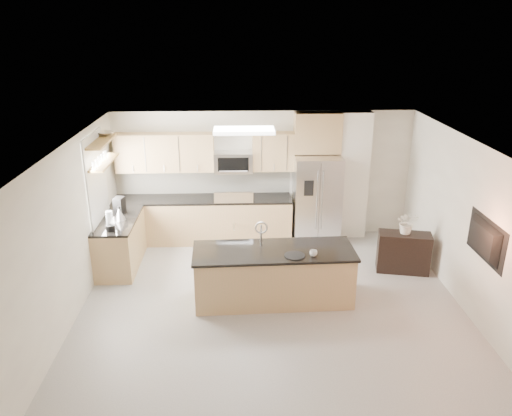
{
  "coord_description": "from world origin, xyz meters",
  "views": [
    {
      "loc": [
        -0.5,
        -6.52,
        4.26
      ],
      "look_at": [
        -0.21,
        1.3,
        1.31
      ],
      "focal_mm": 35.0,
      "sensor_mm": 36.0,
      "label": 1
    }
  ],
  "objects_px": {
    "credenza": "(403,252)",
    "bowl": "(106,133)",
    "microwave": "(233,162)",
    "island": "(273,275)",
    "flower_vase": "(408,217)",
    "television": "(480,240)",
    "cup": "(313,253)",
    "kettle": "(119,214)",
    "coffee_maker": "(119,206)",
    "refrigerator": "(316,199)",
    "blender": "(110,222)",
    "platter": "(295,256)",
    "range": "(234,219)"
  },
  "relations": [
    {
      "from": "credenza",
      "to": "coffee_maker",
      "type": "bearing_deg",
      "value": -176.07
    },
    {
      "from": "range",
      "to": "flower_vase",
      "type": "relative_size",
      "value": 1.85
    },
    {
      "from": "coffee_maker",
      "to": "flower_vase",
      "type": "height_order",
      "value": "flower_vase"
    },
    {
      "from": "refrigerator",
      "to": "island",
      "type": "xyz_separation_m",
      "value": [
        -1.02,
        -2.32,
        -0.45
      ]
    },
    {
      "from": "refrigerator",
      "to": "flower_vase",
      "type": "xyz_separation_m",
      "value": [
        1.39,
        -1.4,
        0.15
      ]
    },
    {
      "from": "blender",
      "to": "platter",
      "type": "bearing_deg",
      "value": -18.26
    },
    {
      "from": "kettle",
      "to": "microwave",
      "type": "bearing_deg",
      "value": 31.44
    },
    {
      "from": "cup",
      "to": "television",
      "type": "bearing_deg",
      "value": -12.76
    },
    {
      "from": "blender",
      "to": "flower_vase",
      "type": "distance_m",
      "value": 5.13
    },
    {
      "from": "blender",
      "to": "kettle",
      "type": "relative_size",
      "value": 1.37
    },
    {
      "from": "coffee_maker",
      "to": "bowl",
      "type": "bearing_deg",
      "value": 132.16
    },
    {
      "from": "flower_vase",
      "to": "television",
      "type": "bearing_deg",
      "value": -74.64
    },
    {
      "from": "credenza",
      "to": "island",
      "type": "bearing_deg",
      "value": -147.79
    },
    {
      "from": "blender",
      "to": "coffee_maker",
      "type": "relative_size",
      "value": 1.15
    },
    {
      "from": "microwave",
      "to": "refrigerator",
      "type": "xyz_separation_m",
      "value": [
        1.66,
        -0.17,
        -0.74
      ]
    },
    {
      "from": "island",
      "to": "blender",
      "type": "relative_size",
      "value": 7.28
    },
    {
      "from": "kettle",
      "to": "television",
      "type": "height_order",
      "value": "television"
    },
    {
      "from": "microwave",
      "to": "blender",
      "type": "bearing_deg",
      "value": -140.29
    },
    {
      "from": "cup",
      "to": "bowl",
      "type": "relative_size",
      "value": 0.3
    },
    {
      "from": "platter",
      "to": "kettle",
      "type": "distance_m",
      "value": 3.32
    },
    {
      "from": "kettle",
      "to": "coffee_maker",
      "type": "bearing_deg",
      "value": 101.63
    },
    {
      "from": "blender",
      "to": "flower_vase",
      "type": "xyz_separation_m",
      "value": [
        5.13,
        0.15,
        -0.04
      ]
    },
    {
      "from": "island",
      "to": "flower_vase",
      "type": "relative_size",
      "value": 4.17
    },
    {
      "from": "coffee_maker",
      "to": "refrigerator",
      "type": "bearing_deg",
      "value": 10.96
    },
    {
      "from": "refrigerator",
      "to": "platter",
      "type": "distance_m",
      "value": 2.65
    },
    {
      "from": "island",
      "to": "flower_vase",
      "type": "height_order",
      "value": "flower_vase"
    },
    {
      "from": "island",
      "to": "television",
      "type": "bearing_deg",
      "value": -16.67
    },
    {
      "from": "microwave",
      "to": "kettle",
      "type": "bearing_deg",
      "value": -148.56
    },
    {
      "from": "credenza",
      "to": "bowl",
      "type": "xyz_separation_m",
      "value": [
        -5.29,
        0.87,
        2.02
      ]
    },
    {
      "from": "range",
      "to": "platter",
      "type": "height_order",
      "value": "range"
    },
    {
      "from": "credenza",
      "to": "bowl",
      "type": "bearing_deg",
      "value": -177.66
    },
    {
      "from": "island",
      "to": "platter",
      "type": "xyz_separation_m",
      "value": [
        0.3,
        -0.23,
        0.45
      ]
    },
    {
      "from": "refrigerator",
      "to": "flower_vase",
      "type": "height_order",
      "value": "refrigerator"
    },
    {
      "from": "bowl",
      "to": "kettle",
      "type": "bearing_deg",
      "value": -66.25
    },
    {
      "from": "credenza",
      "to": "cup",
      "type": "xyz_separation_m",
      "value": [
        -1.81,
        -1.13,
        0.56
      ]
    },
    {
      "from": "bowl",
      "to": "blender",
      "type": "bearing_deg",
      "value": -80.04
    },
    {
      "from": "credenza",
      "to": "platter",
      "type": "height_order",
      "value": "platter"
    },
    {
      "from": "cup",
      "to": "bowl",
      "type": "distance_m",
      "value": 4.27
    },
    {
      "from": "refrigerator",
      "to": "platter",
      "type": "relative_size",
      "value": 5.58
    },
    {
      "from": "platter",
      "to": "blender",
      "type": "xyz_separation_m",
      "value": [
        -3.02,
        1.0,
        0.18
      ]
    },
    {
      "from": "flower_vase",
      "to": "kettle",
      "type": "bearing_deg",
      "value": 176.22
    },
    {
      "from": "bowl",
      "to": "television",
      "type": "distance_m",
      "value": 6.37
    },
    {
      "from": "cup",
      "to": "kettle",
      "type": "relative_size",
      "value": 0.46
    },
    {
      "from": "range",
      "to": "platter",
      "type": "relative_size",
      "value": 3.58
    },
    {
      "from": "kettle",
      "to": "bowl",
      "type": "bearing_deg",
      "value": 113.75
    },
    {
      "from": "platter",
      "to": "range",
      "type": "bearing_deg",
      "value": 109.97
    },
    {
      "from": "credenza",
      "to": "bowl",
      "type": "distance_m",
      "value": 5.72
    },
    {
      "from": "blender",
      "to": "kettle",
      "type": "xyz_separation_m",
      "value": [
        0.05,
        0.49,
        -0.04
      ]
    },
    {
      "from": "microwave",
      "to": "island",
      "type": "xyz_separation_m",
      "value": [
        0.64,
        -2.49,
        -1.19
      ]
    },
    {
      "from": "microwave",
      "to": "cup",
      "type": "bearing_deg",
      "value": -65.76
    }
  ]
}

